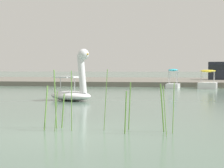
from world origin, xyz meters
name	(u,v)px	position (x,y,z in m)	size (l,w,h in m)	color
ground_plane	(67,134)	(0.00, 0.00, 0.00)	(419.07, 419.07, 0.00)	#567060
shore_bank_far	(154,81)	(0.00, 35.63, 0.21)	(137.93, 19.49, 0.42)	#6B665B
swan_boat	(73,90)	(-2.55, 10.11, 0.56)	(2.82, 2.43, 2.57)	white
pedal_boat_cyan	(173,83)	(2.21, 24.35, 0.44)	(1.19, 1.82, 1.59)	white
pedal_boat_yellow	(208,83)	(5.01, 24.36, 0.44)	(1.73, 2.42, 1.51)	white
reed_clump_foreground	(101,107)	(0.72, 0.65, 0.63)	(3.34, 0.88, 1.59)	#669942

